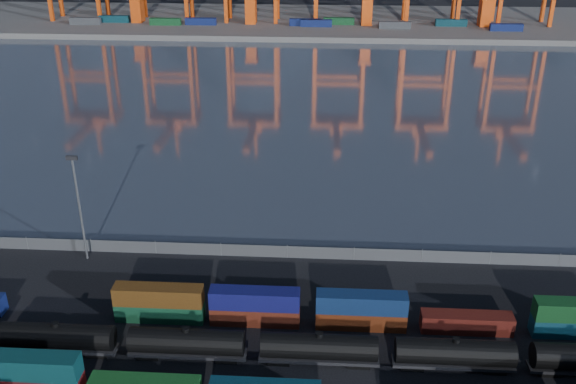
{
  "coord_description": "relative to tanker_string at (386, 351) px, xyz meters",
  "views": [
    {
      "loc": [
        5.23,
        -54.68,
        50.47
      ],
      "look_at": [
        0.0,
        30.0,
        10.0
      ],
      "focal_mm": 40.0,
      "sensor_mm": 36.0,
      "label": 1
    }
  ],
  "objects": [
    {
      "name": "waterfront_fence",
      "position": [
        -12.92,
        23.35,
        -1.16
      ],
      "size": [
        160.12,
        0.12,
        2.2
      ],
      "color": "#595B5E",
      "rests_on": "ground"
    },
    {
      "name": "quay_containers",
      "position": [
        -23.92,
        190.81,
        1.14
      ],
      "size": [
        172.58,
        10.99,
        2.6
      ],
      "color": "navy",
      "rests_on": "far_quay"
    },
    {
      "name": "harbor_water",
      "position": [
        -12.92,
        100.35,
        -2.15
      ],
      "size": [
        700.0,
        700.0,
        0.0
      ],
      "primitive_type": "plane",
      "color": "#343D4C",
      "rests_on": "ground"
    },
    {
      "name": "container_row_north",
      "position": [
        -5.5,
        7.21,
        -0.17
      ],
      "size": [
        127.96,
        2.31,
        4.93
      ],
      "color": "navy",
      "rests_on": "ground"
    },
    {
      "name": "far_quay",
      "position": [
        -12.92,
        205.35,
        -1.16
      ],
      "size": [
        700.0,
        70.0,
        2.0
      ],
      "primitive_type": "cube",
      "color": "#514F4C",
      "rests_on": "ground"
    },
    {
      "name": "straddle_carriers",
      "position": [
        -15.42,
        195.35,
        5.66
      ],
      "size": [
        140.0,
        7.0,
        11.1
      ],
      "color": "#EE4C10",
      "rests_on": "far_quay"
    },
    {
      "name": "yard_light_mast",
      "position": [
        -42.92,
        21.35,
        7.14
      ],
      "size": [
        1.6,
        0.4,
        16.6
      ],
      "color": "slate",
      "rests_on": "ground"
    },
    {
      "name": "tanker_string",
      "position": [
        0.0,
        0.0,
        0.0
      ],
      "size": [
        122.51,
        3.01,
        4.31
      ],
      "color": "black",
      "rests_on": "ground"
    }
  ]
}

